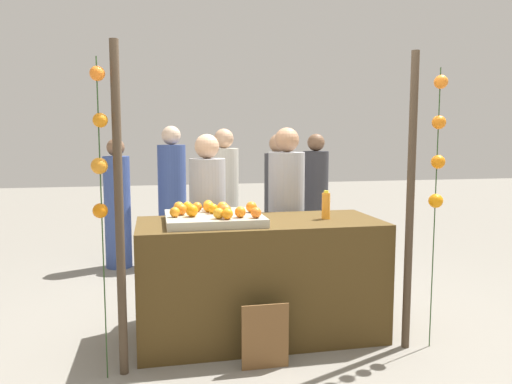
{
  "coord_description": "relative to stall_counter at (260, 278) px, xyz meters",
  "views": [
    {
      "loc": [
        -0.77,
        -3.56,
        1.53
      ],
      "look_at": [
        0.0,
        0.15,
        1.09
      ],
      "focal_mm": 34.5,
      "sensor_mm": 36.0,
      "label": 1
    }
  ],
  "objects": [
    {
      "name": "vendor_left",
      "position": [
        -0.33,
        0.6,
        0.27
      ],
      "size": [
        0.31,
        0.31,
        1.54
      ],
      "color": "#99999E",
      "rests_on": "ground_plane"
    },
    {
      "name": "garland_strand_right",
      "position": [
        1.17,
        -0.46,
        1.0
      ],
      "size": [
        0.1,
        0.11,
        1.99
      ],
      "color": "#2D4C23",
      "rests_on": "ground_plane"
    },
    {
      "name": "orange_2",
      "position": [
        -0.64,
        -0.08,
        0.54
      ],
      "size": [
        0.07,
        0.07,
        0.07
      ],
      "primitive_type": "sphere",
      "color": "orange",
      "rests_on": "orange_tray"
    },
    {
      "name": "canopy_post_left",
      "position": [
        -0.99,
        -0.43,
        0.61
      ],
      "size": [
        0.06,
        0.06,
        2.11
      ],
      "primitive_type": "cylinder",
      "color": "#473828",
      "rests_on": "ground_plane"
    },
    {
      "name": "orange_1",
      "position": [
        -0.59,
        0.01,
        0.55
      ],
      "size": [
        0.08,
        0.08,
        0.08
      ],
      "primitive_type": "sphere",
      "color": "orange",
      "rests_on": "orange_tray"
    },
    {
      "name": "orange_14",
      "position": [
        -0.28,
        -0.24,
        0.55
      ],
      "size": [
        0.08,
        0.08,
        0.08
      ],
      "primitive_type": "sphere",
      "color": "orange",
      "rests_on": "orange_tray"
    },
    {
      "name": "vendor_right",
      "position": [
        0.37,
        0.62,
        0.3
      ],
      "size": [
        0.32,
        0.32,
        1.6
      ],
      "color": "#99999E",
      "rests_on": "ground_plane"
    },
    {
      "name": "ground_plane",
      "position": [
        0.0,
        0.0,
        -0.45
      ],
      "size": [
        24.0,
        24.0,
        0.0
      ],
      "primitive_type": "plane",
      "color": "gray"
    },
    {
      "name": "orange_11",
      "position": [
        -0.35,
        0.03,
        0.54
      ],
      "size": [
        0.07,
        0.07,
        0.07
      ],
      "primitive_type": "sphere",
      "color": "orange",
      "rests_on": "orange_tray"
    },
    {
      "name": "orange_15",
      "position": [
        -0.37,
        0.12,
        0.55
      ],
      "size": [
        0.08,
        0.08,
        0.08
      ],
      "primitive_type": "sphere",
      "color": "orange",
      "rests_on": "orange_tray"
    },
    {
      "name": "orange_5",
      "position": [
        -0.18,
        -0.19,
        0.55
      ],
      "size": [
        0.08,
        0.08,
        0.08
      ],
      "primitive_type": "sphere",
      "color": "orange",
      "rests_on": "orange_tray"
    },
    {
      "name": "stall_counter",
      "position": [
        0.0,
        0.0,
        0.0
      ],
      "size": [
        1.82,
        0.77,
        0.89
      ],
      "primitive_type": "cube",
      "color": "#4C3819",
      "rests_on": "ground_plane"
    },
    {
      "name": "orange_12",
      "position": [
        -0.06,
        0.03,
        0.55
      ],
      "size": [
        0.08,
        0.08,
        0.08
      ],
      "primitive_type": "sphere",
      "color": "orange",
      "rests_on": "orange_tray"
    },
    {
      "name": "orange_13",
      "position": [
        -0.28,
        -0.14,
        0.55
      ],
      "size": [
        0.09,
        0.09,
        0.09
      ],
      "primitive_type": "sphere",
      "color": "orange",
      "rests_on": "orange_tray"
    },
    {
      "name": "crowd_person_4",
      "position": [
        0.54,
        1.56,
        0.27
      ],
      "size": [
        0.31,
        0.31,
        1.55
      ],
      "color": "#333338",
      "rests_on": "ground_plane"
    },
    {
      "name": "orange_4",
      "position": [
        -0.59,
        0.15,
        0.55
      ],
      "size": [
        0.08,
        0.08,
        0.08
      ],
      "primitive_type": "sphere",
      "color": "orange",
      "rests_on": "orange_tray"
    },
    {
      "name": "crowd_person_1",
      "position": [
        -0.01,
        1.85,
        0.3
      ],
      "size": [
        0.32,
        0.32,
        1.61
      ],
      "color": "beige",
      "rests_on": "ground_plane"
    },
    {
      "name": "orange_8",
      "position": [
        -0.46,
        0.14,
        0.54
      ],
      "size": [
        0.07,
        0.07,
        0.07
      ],
      "primitive_type": "sphere",
      "color": "orange",
      "rests_on": "orange_tray"
    },
    {
      "name": "chalkboard_sign",
      "position": [
        -0.08,
        -0.54,
        -0.23
      ],
      "size": [
        0.32,
        0.03,
        0.45
      ],
      "color": "brown",
      "rests_on": "ground_plane"
    },
    {
      "name": "crowd_person_3",
      "position": [
        1.15,
        2.14,
        0.28
      ],
      "size": [
        0.31,
        0.31,
        1.55
      ],
      "color": "#333338",
      "rests_on": "ground_plane"
    },
    {
      "name": "garland_strand_left",
      "position": [
        -1.09,
        -0.46,
        1.0
      ],
      "size": [
        0.11,
        0.1,
        1.99
      ],
      "color": "#2D4C23",
      "rests_on": "ground_plane"
    },
    {
      "name": "orange_3",
      "position": [
        -0.37,
        0.23,
        0.55
      ],
      "size": [
        0.08,
        0.08,
        0.08
      ],
      "primitive_type": "sphere",
      "color": "orange",
      "rests_on": "orange_tray"
    },
    {
      "name": "crowd_person_0",
      "position": [
        -0.57,
        2.31,
        0.32
      ],
      "size": [
        0.33,
        0.33,
        1.64
      ],
      "color": "#384C8C",
      "rests_on": "ground_plane"
    },
    {
      "name": "orange_tray",
      "position": [
        -0.35,
        -0.0,
        0.48
      ],
      "size": [
        0.7,
        0.64,
        0.06
      ],
      "primitive_type": "cube",
      "color": "#B2AD99",
      "rests_on": "stall_counter"
    },
    {
      "name": "orange_0",
      "position": [
        -0.51,
        -0.08,
        0.55
      ],
      "size": [
        0.09,
        0.09,
        0.09
      ],
      "primitive_type": "sphere",
      "color": "orange",
      "rests_on": "orange_tray"
    },
    {
      "name": "orange_7",
      "position": [
        -0.08,
        -0.23,
        0.54
      ],
      "size": [
        0.08,
        0.08,
        0.08
      ],
      "primitive_type": "sphere",
      "color": "orange",
      "rests_on": "orange_tray"
    },
    {
      "name": "orange_10",
      "position": [
        -0.34,
        -0.21,
        0.55
      ],
      "size": [
        0.08,
        0.08,
        0.08
      ],
      "primitive_type": "sphere",
      "color": "orange",
      "rests_on": "orange_tray"
    },
    {
      "name": "juice_bottle",
      "position": [
        0.51,
        -0.03,
        0.55
      ],
      "size": [
        0.06,
        0.06,
        0.22
      ],
      "color": "orange",
      "rests_on": "stall_counter"
    },
    {
      "name": "canopy_post_right",
      "position": [
        0.99,
        -0.43,
        0.61
      ],
      "size": [
        0.06,
        0.06,
        2.11
      ],
      "primitive_type": "cylinder",
      "color": "#473828",
      "rests_on": "ground_plane"
    },
    {
      "name": "orange_9",
      "position": [
        -0.28,
        0.05,
        0.55
      ],
      "size": [
        0.08,
        0.08,
        0.08
      ],
      "primitive_type": "sphere",
      "color": "orange",
      "rests_on": "orange_tray"
    },
    {
      "name": "crowd_person_2",
      "position": [
        -1.2,
        2.28,
        0.25
      ],
      "size": [
        0.3,
        0.3,
        1.5
      ],
      "color": "#384C8C",
      "rests_on": "ground_plane"
    },
    {
      "name": "orange_6",
      "position": [
        -0.53,
        0.19,
        0.54
      ],
      "size": [
        0.07,
        0.07,
        0.07
      ],
      "primitive_type": "sphere",
      "color": "orange",
      "rests_on": "orange_tray"
    }
  ]
}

